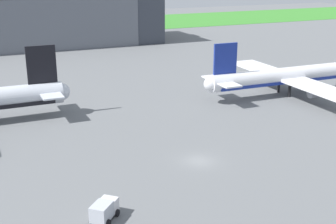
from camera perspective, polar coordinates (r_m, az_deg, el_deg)
name	(u,v)px	position (r m, az deg, el deg)	size (l,w,h in m)	color
ground_plane	(199,161)	(63.07, 3.90, -6.16)	(440.00, 440.00, 0.00)	slate
grass_field_strip	(32,28)	(210.76, -16.74, 10.14)	(440.00, 56.00, 0.08)	#3B8A2F
maintenance_hangar	(34,15)	(160.90, -16.49, 11.67)	(82.78, 29.28, 21.47)	#383D47
airliner_far_left	(290,76)	(98.01, 15.18, 4.40)	(40.94, 36.05, 11.73)	white
fuel_bowser	(104,210)	(49.23, -8.06, -12.12)	(3.75, 3.83, 2.11)	silver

